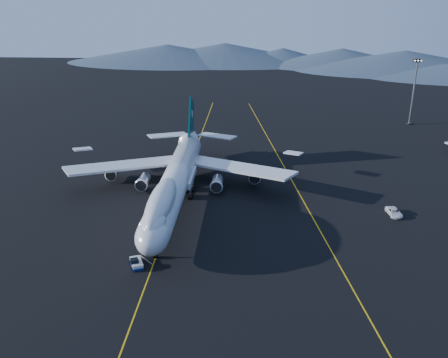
# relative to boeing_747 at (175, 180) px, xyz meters

# --- Properties ---
(ground) EXTENTS (500.00, 500.00, 0.00)m
(ground) POSITION_rel_boeing_747_xyz_m (-0.00, -0.03, -5.81)
(ground) COLOR black
(ground) RESTS_ON ground
(taxiway_line_main) EXTENTS (0.25, 220.00, 0.01)m
(taxiway_line_main) POSITION_rel_boeing_747_xyz_m (-0.00, -0.03, -5.80)
(taxiway_line_main) COLOR #E8B20D
(taxiway_line_main) RESTS_ON ground
(taxiway_line_side) EXTENTS (28.08, 198.09, 0.01)m
(taxiway_line_side) POSITION_rel_boeing_747_xyz_m (30.00, 9.97, -5.80)
(taxiway_line_side) COLOR #E8B20D
(taxiway_line_side) RESTS_ON ground
(boeing_747) EXTENTS (59.62, 72.43, 19.37)m
(boeing_747) POSITION_rel_boeing_747_xyz_m (0.00, 0.00, 0.00)
(boeing_747) COLOR silver
(boeing_747) RESTS_ON ground
(pushback_tug) EXTENTS (3.46, 4.54, 1.77)m
(pushback_tug) POSITION_rel_boeing_747_xyz_m (-3.00, -29.69, -5.26)
(pushback_tug) COLOR silver
(pushback_tug) RESTS_ON ground
(service_van) EXTENTS (3.17, 5.86, 1.56)m
(service_van) POSITION_rel_boeing_747_xyz_m (51.07, -4.13, -5.03)
(service_van) COLOR white
(service_van) RESTS_ON ground
(floodlight_mast) EXTENTS (3.00, 2.25, 24.30)m
(floodlight_mast) POSITION_rel_boeing_747_xyz_m (77.45, 77.92, 6.50)
(floodlight_mast) COLOR black
(floodlight_mast) RESTS_ON ground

